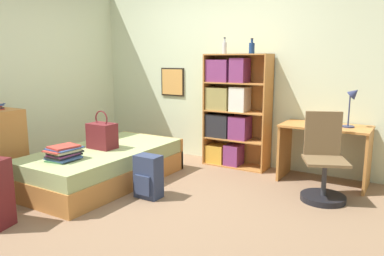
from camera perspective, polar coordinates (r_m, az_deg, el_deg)
ground_plane at (r=4.27m, az=-6.55°, el=-9.78°), size 14.00×14.00×0.00m
wall_back at (r=5.46m, az=4.29°, el=8.63°), size 10.00×0.09×2.60m
wall_left at (r=5.54m, az=-24.26°, el=7.78°), size 0.06×10.00×2.60m
bed at (r=4.66m, az=-13.19°, el=-5.59°), size 1.03×1.95×0.42m
handbag at (r=4.59m, az=-13.54°, el=-1.10°), size 0.32×0.22×0.46m
book_stack_on_bed at (r=4.20m, az=-18.97°, el=-3.60°), size 0.30×0.38×0.15m
bookcase at (r=5.18m, az=5.82°, el=2.62°), size 0.89×0.34×1.54m
bottle_green at (r=5.18m, az=4.98°, el=12.11°), size 0.06×0.06×0.22m
bottle_brown at (r=4.97m, az=9.09°, el=11.98°), size 0.07×0.07×0.19m
desk at (r=4.73m, az=19.56°, el=-2.29°), size 1.01×0.55×0.70m
desk_lamp at (r=4.61m, az=23.33°, el=4.00°), size 0.19×0.14×0.48m
desk_chair at (r=4.22m, az=19.39°, el=-6.35°), size 0.56×0.56×0.92m
backpack at (r=4.07m, az=-6.70°, el=-7.40°), size 0.28×0.21×0.47m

